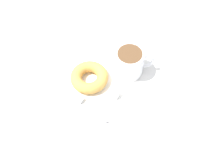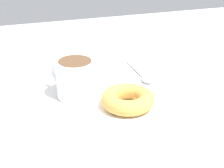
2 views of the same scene
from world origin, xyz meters
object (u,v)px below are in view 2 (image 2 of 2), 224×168
Objects in this scene: coffee_cup at (75,78)px; donut at (128,99)px; sugar_cube at (116,84)px; spoon at (143,76)px; sugar_cube_extra at (157,95)px.

coffee_cup reaches higher than donut.
donut is 8.75cm from sugar_cube.
donut reaches higher than spoon.
spoon is at bearing 13.41° from coffee_cup.
coffee_cup is 0.67× the size of spoon.
sugar_cube_extra is at bearing -96.09° from spoon.
donut is 14.07cm from spoon.
spoon is at bearing 56.03° from donut.
coffee_cup is 6.37× the size of sugar_cube_extra.
coffee_cup is 11.85cm from donut.
spoon is (7.83, 11.63, -1.17)cm from donut.
sugar_cube_extra is (6.74, 1.38, -0.80)cm from donut.
sugar_cube_extra reaches higher than spoon.
coffee_cup reaches higher than spoon.
coffee_cup is at bearing 138.49° from donut.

